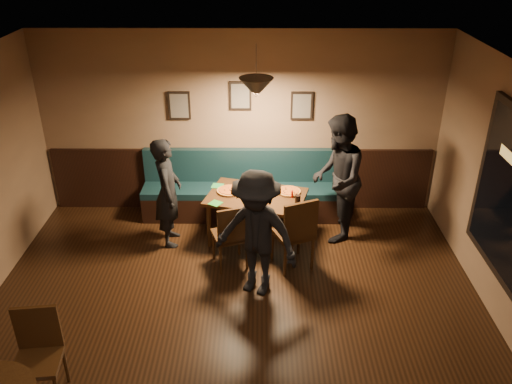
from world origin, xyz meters
TOP-DOWN VIEW (x-y plane):
  - floor at (0.00, 0.00)m, footprint 7.00×7.00m
  - ceiling at (0.00, 0.00)m, footprint 7.00×7.00m
  - wall_back at (0.00, 3.50)m, footprint 6.00×0.00m
  - wainscot at (0.00, 3.47)m, footprint 5.88×0.06m
  - booth_bench at (0.00, 3.20)m, footprint 3.00×0.60m
  - picture_left at (-0.90, 3.47)m, footprint 0.32×0.04m
  - picture_center at (0.00, 3.47)m, footprint 0.32×0.04m
  - picture_right at (0.90, 3.47)m, footprint 0.32×0.04m
  - pendant_lamp at (0.24, 2.50)m, footprint 0.44×0.44m
  - dining_table at (0.24, 2.50)m, footprint 1.51×1.17m
  - chair_near_left at (-0.11, 1.88)m, footprint 0.53×0.53m
  - chair_near_right at (0.72, 1.87)m, footprint 0.61×0.61m
  - diner_left at (-0.98, 2.44)m, footprint 0.43×0.61m
  - diner_right at (1.37, 2.62)m, footprint 0.83×0.99m
  - diner_front at (0.25, 1.33)m, footprint 1.21×0.99m
  - pizza_a at (-0.14, 2.62)m, footprint 0.44×0.44m
  - pizza_b at (0.24, 2.35)m, footprint 0.39×0.39m
  - pizza_c at (0.70, 2.60)m, footprint 0.34×0.34m
  - soda_glass at (0.79, 2.21)m, footprint 0.09×0.09m
  - tabasco_bottle at (0.73, 2.45)m, footprint 0.03×0.03m
  - napkin_a at (-0.32, 2.80)m, footprint 0.19×0.19m
  - napkin_b at (-0.31, 2.27)m, footprint 0.21×0.21m
  - cutlery_set at (0.20, 2.13)m, footprint 0.17×0.07m
  - cafe_chair_far at (-1.79, -0.36)m, footprint 0.47×0.47m

SIDE VIEW (x-z plane):
  - floor at x=0.00m, z-range 0.00..0.00m
  - dining_table at x=0.24m, z-range 0.00..0.71m
  - chair_near_left at x=-0.11m, z-range 0.00..0.95m
  - cafe_chair_far at x=-1.79m, z-range 0.00..0.95m
  - wainscot at x=0.00m, z-range 0.00..1.00m
  - booth_bench at x=0.00m, z-range 0.00..1.00m
  - chair_near_right at x=0.72m, z-range 0.00..1.05m
  - cutlery_set at x=0.20m, z-range 0.71..0.72m
  - napkin_b at x=-0.31m, z-range 0.71..0.72m
  - napkin_a at x=-0.32m, z-range 0.71..0.72m
  - pizza_c at x=0.70m, z-range 0.71..0.75m
  - pizza_b at x=0.24m, z-range 0.71..0.75m
  - pizza_a at x=-0.14m, z-range 0.71..0.75m
  - tabasco_bottle at x=0.73m, z-range 0.71..0.84m
  - diner_left at x=-0.98m, z-range 0.00..1.58m
  - soda_glass at x=0.79m, z-range 0.71..0.87m
  - diner_front at x=0.25m, z-range 0.00..1.63m
  - diner_right at x=1.37m, z-range 0.00..1.84m
  - wall_back at x=0.00m, z-range -1.60..4.40m
  - picture_left at x=-0.90m, z-range 1.49..1.91m
  - picture_right at x=0.90m, z-range 1.49..1.91m
  - picture_center at x=0.00m, z-range 1.64..2.06m
  - pendant_lamp at x=0.24m, z-range 2.12..2.38m
  - ceiling at x=0.00m, z-range 2.80..2.80m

